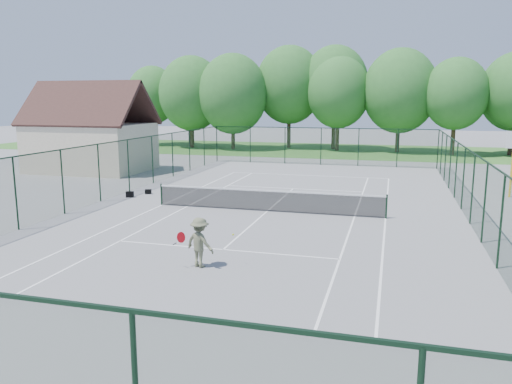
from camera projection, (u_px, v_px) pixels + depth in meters
The scene contains 10 objects.
ground at pixel (267, 211), 23.79m from camera, with size 140.00×140.00×0.00m, color gray.
grass_far at pixel (337, 150), 52.23m from camera, with size 80.00×16.00×0.01m, color #3F792D.
court_lines at pixel (267, 211), 23.79m from camera, with size 11.05×23.85×0.01m.
tennis_net at pixel (267, 200), 23.68m from camera, with size 11.08×0.08×1.10m.
fence_enclosure at pixel (267, 179), 23.50m from camera, with size 18.05×36.05×3.02m.
utility_building at pixel (91, 129), 36.87m from camera, with size 8.60×6.27×6.63m.
tree_line_far at pixel (339, 92), 51.14m from camera, with size 39.40×6.40×9.70m.
sports_bag_a at pixel (130, 194), 27.20m from camera, with size 0.40×0.24×0.32m, color black.
sports_bag_b at pixel (148, 192), 28.15m from camera, with size 0.34×0.21×0.26m, color black.
tennis_player at pixel (200, 242), 15.77m from camera, with size 1.87×0.98×1.60m.
Camera 1 is at (5.64, -22.53, 5.25)m, focal length 35.00 mm.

